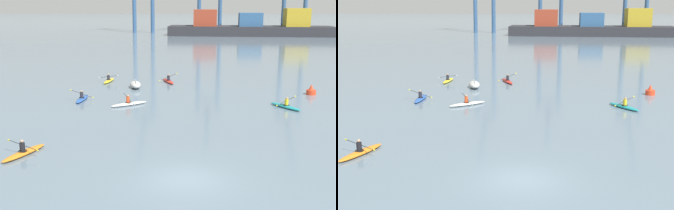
{
  "view_description": "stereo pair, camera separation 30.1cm",
  "coord_description": "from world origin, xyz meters",
  "views": [
    {
      "loc": [
        1.33,
        -19.57,
        8.39
      ],
      "look_at": [
        -2.4,
        13.36,
        0.6
      ],
      "focal_mm": 45.59,
      "sensor_mm": 36.0,
      "label": 1
    },
    {
      "loc": [
        1.63,
        -19.54,
        8.39
      ],
      "look_at": [
        -2.4,
        13.36,
        0.6
      ],
      "focal_mm": 45.59,
      "sensor_mm": 36.0,
      "label": 2
    }
  ],
  "objects": [
    {
      "name": "container_barge",
      "position": [
        10.69,
        103.38,
        2.47
      ],
      "size": [
        45.51,
        10.21,
        7.54
      ],
      "color": "#28282D",
      "rests_on": "ground"
    },
    {
      "name": "kayak_white",
      "position": [
        -5.99,
        15.37,
        0.17
      ],
      "size": [
        3.0,
        2.63,
        1.07
      ],
      "color": "silver",
      "rests_on": "ground"
    },
    {
      "name": "kayak_orange",
      "position": [
        -9.49,
        2.5,
        0.17
      ],
      "size": [
        2.17,
        3.42,
        0.95
      ],
      "color": "orange",
      "rests_on": "ground"
    },
    {
      "name": "kayak_red",
      "position": [
        -3.9,
        26.89,
        0.17
      ],
      "size": [
        2.02,
        3.35,
        1.04
      ],
      "color": "red",
      "rests_on": "ground"
    },
    {
      "name": "kayak_blue",
      "position": [
        -10.61,
        16.89,
        0.17
      ],
      "size": [
        2.2,
        3.42,
        1.03
      ],
      "color": "#2856B2",
      "rests_on": "ground"
    },
    {
      "name": "kayak_yellow",
      "position": [
        -10.55,
        26.42,
        0.17
      ],
      "size": [
        2.27,
        3.42,
        0.95
      ],
      "color": "yellow",
      "rests_on": "ground"
    },
    {
      "name": "channel_buoy",
      "position": [
        10.49,
        21.83,
        0.36
      ],
      "size": [
        0.9,
        0.9,
        1.0
      ],
      "color": "red",
      "rests_on": "ground"
    },
    {
      "name": "capsized_dinghy",
      "position": [
        -6.92,
        23.23,
        0.35
      ],
      "size": [
        1.78,
        2.8,
        0.76
      ],
      "color": "beige",
      "rests_on": "ground"
    },
    {
      "name": "ground_plane",
      "position": [
        0.0,
        0.0,
        0.0
      ],
      "size": [
        800.0,
        800.0,
        0.0
      ],
      "primitive_type": "plane",
      "color": "slate"
    },
    {
      "name": "kayak_teal",
      "position": [
        7.2,
        15.94,
        0.17
      ],
      "size": [
        2.47,
        3.11,
        0.97
      ],
      "color": "teal",
      "rests_on": "ground"
    }
  ]
}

